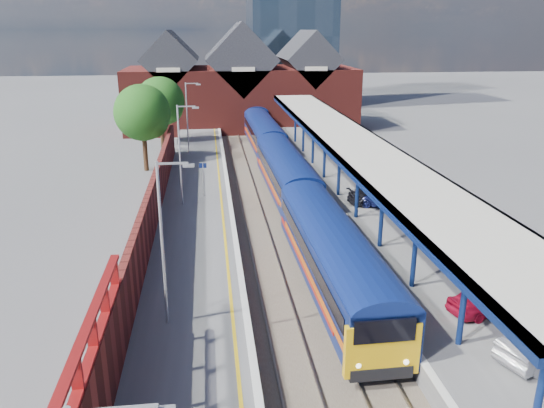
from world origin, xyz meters
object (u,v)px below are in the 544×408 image
(lamp_post_b, at_px, (165,234))
(platform_sign, at_px, (203,174))
(lamp_post_d, at_px, (188,114))
(parked_car_blue, at_px, (388,199))
(parked_car_dark, at_px, (376,196))
(parked_car_red, at_px, (487,299))
(lamp_post_c, at_px, (182,149))
(train, at_px, (273,148))

(lamp_post_b, bearing_deg, platform_sign, 85.67)
(lamp_post_d, bearing_deg, parked_car_blue, -52.01)
(lamp_post_b, bearing_deg, parked_car_dark, 47.18)
(platform_sign, bearing_deg, parked_car_red, -56.80)
(lamp_post_b, relative_size, parked_car_blue, 1.78)
(lamp_post_d, bearing_deg, parked_car_dark, -52.23)
(platform_sign, relative_size, parked_car_red, 0.69)
(lamp_post_c, distance_m, lamp_post_d, 16.00)
(lamp_post_c, height_order, platform_sign, lamp_post_c)
(lamp_post_b, bearing_deg, parked_car_blue, 44.55)
(lamp_post_b, bearing_deg, parked_car_red, -3.35)
(parked_car_blue, bearing_deg, lamp_post_b, 156.07)
(platform_sign, distance_m, parked_car_red, 22.49)
(parked_car_dark, bearing_deg, parked_car_blue, -143.03)
(parked_car_red, height_order, parked_car_dark, parked_car_red)
(lamp_post_d, xyz_separation_m, parked_car_blue, (14.13, -18.09, -3.45))
(train, relative_size, lamp_post_d, 9.42)
(parked_car_dark, bearing_deg, platform_sign, 67.67)
(parked_car_red, bearing_deg, platform_sign, 18.63)
(lamp_post_c, relative_size, lamp_post_d, 1.00)
(train, distance_m, platform_sign, 12.47)
(lamp_post_b, xyz_separation_m, parked_car_red, (13.67, -0.80, -3.38))
(platform_sign, height_order, parked_car_dark, platform_sign)
(train, distance_m, parked_car_red, 30.01)
(lamp_post_b, distance_m, platform_sign, 18.20)
(lamp_post_d, distance_m, parked_car_blue, 23.21)
(platform_sign, bearing_deg, train, 58.60)
(lamp_post_b, xyz_separation_m, parked_car_dark, (13.50, 14.57, -3.41))
(lamp_post_c, height_order, parked_car_red, lamp_post_c)
(parked_car_red, bearing_deg, lamp_post_d, 8.05)
(train, bearing_deg, parked_car_blue, -66.92)
(train, height_order, lamp_post_c, lamp_post_c)
(train, xyz_separation_m, lamp_post_d, (-7.86, 3.36, 2.87))
(lamp_post_c, bearing_deg, parked_car_blue, -8.41)
(platform_sign, height_order, parked_car_blue, platform_sign)
(platform_sign, bearing_deg, parked_car_blue, -17.76)
(train, relative_size, platform_sign, 26.38)
(lamp_post_c, bearing_deg, train, 58.13)
(lamp_post_b, height_order, parked_car_blue, lamp_post_b)
(parked_car_red, distance_m, parked_car_dark, 15.37)
(parked_car_blue, bearing_deg, lamp_post_d, 59.51)
(train, height_order, parked_car_dark, train)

